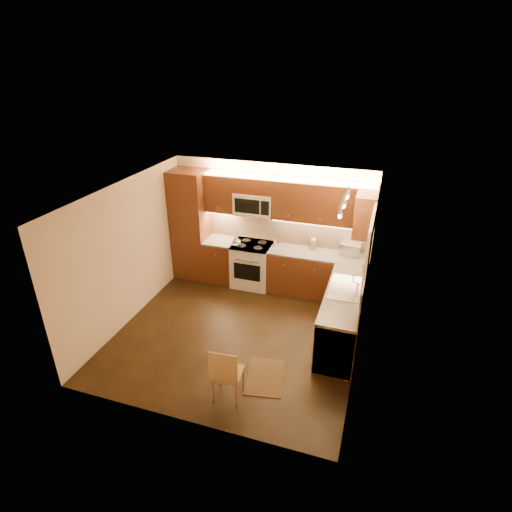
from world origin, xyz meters
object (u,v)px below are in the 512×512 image
(sink, at_px, (346,284))
(knife_block, at_px, (313,244))
(microwave, at_px, (254,204))
(kettle, at_px, (236,241))
(toaster_oven, at_px, (351,249))
(stove, at_px, (252,264))
(soap_bottle, at_px, (365,265))
(dining_chair, at_px, (228,372))

(sink, distance_m, knife_block, 1.56)
(microwave, relative_size, knife_block, 3.81)
(sink, height_order, kettle, kettle)
(microwave, bearing_deg, toaster_oven, 1.29)
(stove, distance_m, soap_bottle, 2.34)
(sink, distance_m, soap_bottle, 0.78)
(toaster_oven, distance_m, knife_block, 0.72)
(microwave, xyz_separation_m, soap_bottle, (2.24, -0.52, -0.72))
(sink, bearing_deg, dining_chair, -123.78)
(stove, bearing_deg, dining_chair, -77.53)
(soap_bottle, bearing_deg, kettle, -174.79)
(dining_chair, bearing_deg, knife_block, 76.79)
(stove, bearing_deg, microwave, 90.00)
(stove, xyz_separation_m, sink, (2.00, -1.12, 0.52))
(toaster_oven, bearing_deg, sink, -81.64)
(stove, height_order, soap_bottle, soap_bottle)
(stove, bearing_deg, soap_bottle, -9.68)
(sink, relative_size, dining_chair, 0.97)
(microwave, bearing_deg, kettle, -132.77)
(sink, bearing_deg, toaster_oven, 93.65)
(microwave, relative_size, kettle, 3.69)
(microwave, height_order, soap_bottle, microwave)
(knife_block, bearing_deg, dining_chair, -102.01)
(kettle, xyz_separation_m, knife_block, (1.47, 0.37, -0.02))
(stove, distance_m, toaster_oven, 2.00)
(toaster_oven, bearing_deg, dining_chair, -105.94)
(stove, relative_size, knife_block, 4.61)
(knife_block, height_order, dining_chair, knife_block)
(sink, bearing_deg, microwave, 147.79)
(stove, height_order, toaster_oven, toaster_oven)
(sink, bearing_deg, soap_bottle, 72.10)
(knife_block, bearing_deg, soap_bottle, -32.89)
(microwave, distance_m, dining_chair, 3.54)
(toaster_oven, relative_size, soap_bottle, 1.94)
(stove, distance_m, kettle, 0.65)
(stove, relative_size, sink, 1.07)
(sink, distance_m, toaster_oven, 1.31)
(toaster_oven, distance_m, soap_bottle, 0.65)
(dining_chair, bearing_deg, stove, 98.04)
(stove, distance_m, sink, 2.35)
(kettle, height_order, knife_block, kettle)
(stove, relative_size, soap_bottle, 4.64)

